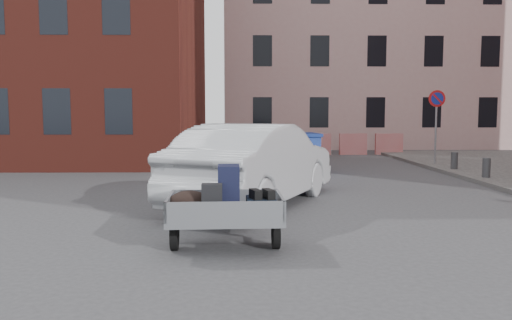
{
  "coord_description": "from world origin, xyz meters",
  "views": [
    {
      "loc": [
        -0.82,
        -8.38,
        1.92
      ],
      "look_at": [
        -0.66,
        0.51,
        1.1
      ],
      "focal_mm": 35.0,
      "sensor_mm": 36.0,
      "label": 1
    }
  ],
  "objects": [
    {
      "name": "ground",
      "position": [
        0.0,
        0.0,
        0.0
      ],
      "size": [
        120.0,
        120.0,
        0.0
      ],
      "primitive_type": "plane",
      "color": "#38383A",
      "rests_on": "ground"
    },
    {
      "name": "building_pink",
      "position": [
        6.0,
        22.0,
        7.0
      ],
      "size": [
        16.0,
        8.0,
        14.0
      ],
      "primitive_type": "cube",
      "color": "#CEA19E",
      "rests_on": "ground"
    },
    {
      "name": "no_parking_sign",
      "position": [
        6.0,
        9.48,
        2.01
      ],
      "size": [
        0.6,
        0.09,
        2.65
      ],
      "color": "gray",
      "rests_on": "sidewalk"
    },
    {
      "name": "barriers",
      "position": [
        4.2,
        15.0,
        0.5
      ],
      "size": [
        4.7,
        0.18,
        1.0
      ],
      "color": "red",
      "rests_on": "ground"
    },
    {
      "name": "trailer",
      "position": [
        -1.14,
        -1.42,
        0.61
      ],
      "size": [
        1.65,
        1.83,
        1.2
      ],
      "rotation": [
        0.0,
        0.0,
        0.04
      ],
      "color": "black",
      "rests_on": "ground"
    },
    {
      "name": "dumpster",
      "position": [
        -0.07,
        7.73,
        0.66
      ],
      "size": [
        3.26,
        1.94,
        1.3
      ],
      "rotation": [
        0.0,
        0.0,
        0.11
      ],
      "color": "#1F3995",
      "rests_on": "ground"
    },
    {
      "name": "silver_car",
      "position": [
        -0.62,
        2.14,
        0.86
      ],
      "size": [
        3.85,
        5.5,
        1.72
      ],
      "primitive_type": "imported",
      "rotation": [
        0.0,
        0.0,
        2.71
      ],
      "color": "#A4A6AB",
      "rests_on": "ground"
    }
  ]
}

